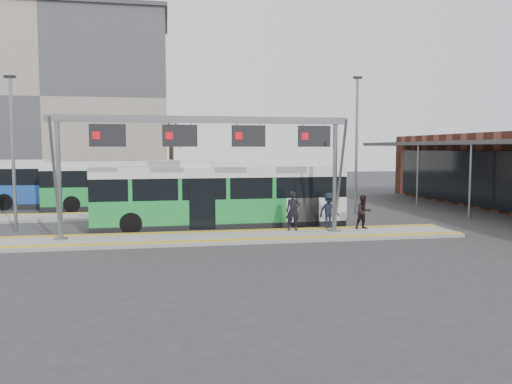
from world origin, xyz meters
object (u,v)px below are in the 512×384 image
passenger_a (293,211)px  passenger_c (329,211)px  gantry (207,140)px  passenger_b (364,212)px  hero_bus (220,197)px

passenger_a → passenger_c: size_ratio=1.08×
gantry → passenger_b: 8.16m
hero_bus → passenger_a: hero_bus is taller
passenger_b → passenger_a: bearing=168.4°
passenger_a → passenger_c: (1.84, 0.27, -0.06)m
passenger_b → hero_bus: bearing=150.3°
hero_bus → passenger_b: size_ratio=7.71×
gantry → hero_bus: bearing=73.8°
passenger_a → passenger_b: 3.41m
gantry → passenger_b: gantry is taller
passenger_a → hero_bus: bearing=148.4°
hero_bus → passenger_c: (5.01, -2.09, -0.55)m
gantry → hero_bus: size_ratio=1.05×
hero_bus → passenger_b: (6.57, -2.54, -0.60)m
passenger_a → gantry: bearing=-166.9°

